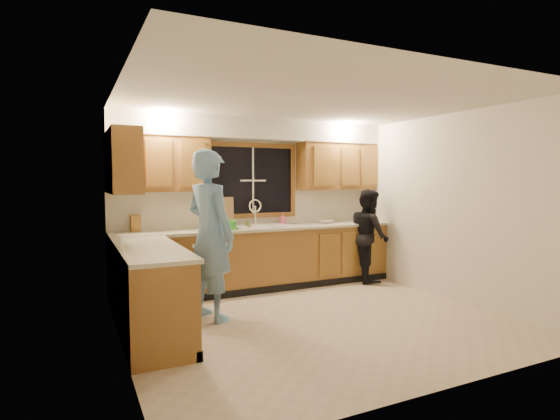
{
  "coord_description": "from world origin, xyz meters",
  "views": [
    {
      "loc": [
        -2.5,
        -4.29,
        1.62
      ],
      "look_at": [
        -0.13,
        0.65,
        1.23
      ],
      "focal_mm": 28.0,
      "sensor_mm": 36.0,
      "label": 1
    }
  ],
  "objects_px": {
    "woman": "(369,235)",
    "bowl": "(326,222)",
    "man": "(210,235)",
    "soap_bottle": "(283,218)",
    "sink": "(260,231)",
    "dish_crate": "(226,225)",
    "knife_block": "(135,223)",
    "dishwasher": "(205,266)",
    "stove": "(159,306)"
  },
  "relations": [
    {
      "from": "man",
      "to": "knife_block",
      "type": "distance_m",
      "value": 1.39
    },
    {
      "from": "sink",
      "to": "dish_crate",
      "type": "distance_m",
      "value": 0.59
    },
    {
      "from": "man",
      "to": "woman",
      "type": "distance_m",
      "value": 2.92
    },
    {
      "from": "woman",
      "to": "soap_bottle",
      "type": "bearing_deg",
      "value": 86.64
    },
    {
      "from": "dishwasher",
      "to": "soap_bottle",
      "type": "xyz_separation_m",
      "value": [
        1.3,
        0.18,
        0.6
      ]
    },
    {
      "from": "sink",
      "to": "bowl",
      "type": "bearing_deg",
      "value": -0.04
    },
    {
      "from": "man",
      "to": "dish_crate",
      "type": "bearing_deg",
      "value": -49.75
    },
    {
      "from": "bowl",
      "to": "dishwasher",
      "type": "bearing_deg",
      "value": -179.6
    },
    {
      "from": "knife_block",
      "to": "bowl",
      "type": "distance_m",
      "value": 2.87
    },
    {
      "from": "sink",
      "to": "bowl",
      "type": "distance_m",
      "value": 1.13
    },
    {
      "from": "knife_block",
      "to": "soap_bottle",
      "type": "height_order",
      "value": "knife_block"
    },
    {
      "from": "dish_crate",
      "to": "soap_bottle",
      "type": "bearing_deg",
      "value": 15.38
    },
    {
      "from": "man",
      "to": "knife_block",
      "type": "height_order",
      "value": "man"
    },
    {
      "from": "bowl",
      "to": "woman",
      "type": "bearing_deg",
      "value": -26.2
    },
    {
      "from": "sink",
      "to": "woman",
      "type": "xyz_separation_m",
      "value": [
        1.75,
        -0.31,
        -0.13
      ]
    },
    {
      "from": "man",
      "to": "soap_bottle",
      "type": "xyz_separation_m",
      "value": [
        1.52,
        1.21,
        0.03
      ]
    },
    {
      "from": "sink",
      "to": "dishwasher",
      "type": "distance_m",
      "value": 0.96
    },
    {
      "from": "knife_block",
      "to": "woman",
      "type": "bearing_deg",
      "value": -12.83
    },
    {
      "from": "man",
      "to": "bowl",
      "type": "height_order",
      "value": "man"
    },
    {
      "from": "stove",
      "to": "man",
      "type": "height_order",
      "value": "man"
    },
    {
      "from": "man",
      "to": "woman",
      "type": "height_order",
      "value": "man"
    },
    {
      "from": "dish_crate",
      "to": "soap_bottle",
      "type": "height_order",
      "value": "soap_bottle"
    },
    {
      "from": "sink",
      "to": "knife_block",
      "type": "height_order",
      "value": "sink"
    },
    {
      "from": "dishwasher",
      "to": "dish_crate",
      "type": "xyz_separation_m",
      "value": [
        0.28,
        -0.1,
        0.57
      ]
    },
    {
      "from": "woman",
      "to": "soap_bottle",
      "type": "distance_m",
      "value": 1.41
    },
    {
      "from": "stove",
      "to": "man",
      "type": "relative_size",
      "value": 0.46
    },
    {
      "from": "bowl",
      "to": "man",
      "type": "bearing_deg",
      "value": -154.61
    },
    {
      "from": "woman",
      "to": "bowl",
      "type": "distance_m",
      "value": 0.72
    },
    {
      "from": "dishwasher",
      "to": "bowl",
      "type": "bearing_deg",
      "value": 0.4
    },
    {
      "from": "dishwasher",
      "to": "stove",
      "type": "bearing_deg",
      "value": -117.69
    },
    {
      "from": "dish_crate",
      "to": "bowl",
      "type": "height_order",
      "value": "dish_crate"
    },
    {
      "from": "man",
      "to": "knife_block",
      "type": "relative_size",
      "value": 8.74
    },
    {
      "from": "soap_bottle",
      "to": "dishwasher",
      "type": "bearing_deg",
      "value": -172.03
    },
    {
      "from": "soap_bottle",
      "to": "dish_crate",
      "type": "bearing_deg",
      "value": -164.62
    },
    {
      "from": "sink",
      "to": "woman",
      "type": "height_order",
      "value": "woman"
    },
    {
      "from": "dish_crate",
      "to": "sink",
      "type": "bearing_deg",
      "value": 11.19
    },
    {
      "from": "stove",
      "to": "soap_bottle",
      "type": "relative_size",
      "value": 4.85
    },
    {
      "from": "knife_block",
      "to": "soap_bottle",
      "type": "relative_size",
      "value": 1.21
    },
    {
      "from": "man",
      "to": "sink",
      "type": "bearing_deg",
      "value": -67.04
    },
    {
      "from": "woman",
      "to": "man",
      "type": "bearing_deg",
      "value": 121.35
    },
    {
      "from": "woman",
      "to": "bowl",
      "type": "height_order",
      "value": "woman"
    },
    {
      "from": "dishwasher",
      "to": "woman",
      "type": "height_order",
      "value": "woman"
    },
    {
      "from": "stove",
      "to": "dish_crate",
      "type": "relative_size",
      "value": 3.4
    },
    {
      "from": "sink",
      "to": "man",
      "type": "relative_size",
      "value": 0.44
    },
    {
      "from": "sink",
      "to": "soap_bottle",
      "type": "xyz_separation_m",
      "value": [
        0.45,
        0.17,
        0.15
      ]
    },
    {
      "from": "woman",
      "to": "knife_block",
      "type": "bearing_deg",
      "value": 98.93
    },
    {
      "from": "knife_block",
      "to": "sink",
      "type": "bearing_deg",
      "value": -10.61
    },
    {
      "from": "man",
      "to": "woman",
      "type": "xyz_separation_m",
      "value": [
        2.82,
        0.74,
        -0.24
      ]
    },
    {
      "from": "knife_block",
      "to": "bowl",
      "type": "bearing_deg",
      "value": -8.47
    },
    {
      "from": "dish_crate",
      "to": "woman",
      "type": "bearing_deg",
      "value": -4.78
    }
  ]
}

